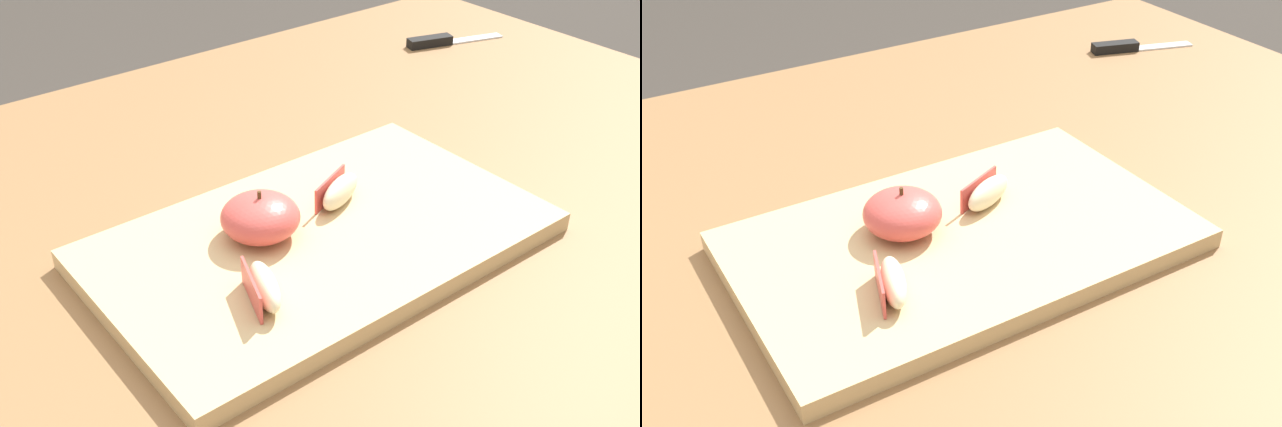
% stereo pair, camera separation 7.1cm
% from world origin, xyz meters
% --- Properties ---
extents(dining_table, '(1.46, 0.83, 0.72)m').
position_xyz_m(dining_table, '(0.00, 0.00, 0.63)').
color(dining_table, brown).
rests_on(dining_table, ground_plane).
extents(cutting_board, '(0.42, 0.25, 0.02)m').
position_xyz_m(cutting_board, '(0.06, -0.09, 0.73)').
color(cutting_board, tan).
rests_on(cutting_board, dining_table).
extents(apple_half_skin_up, '(0.07, 0.07, 0.05)m').
position_xyz_m(apple_half_skin_up, '(0.01, -0.06, 0.76)').
color(apple_half_skin_up, '#D14C47').
rests_on(apple_half_skin_up, cutting_board).
extents(apple_wedge_right, '(0.07, 0.05, 0.03)m').
position_xyz_m(apple_wedge_right, '(0.10, -0.06, 0.75)').
color(apple_wedge_right, beige).
rests_on(apple_wedge_right, cutting_board).
extents(apple_wedge_near_knife, '(0.04, 0.07, 0.03)m').
position_xyz_m(apple_wedge_near_knife, '(-0.04, -0.14, 0.75)').
color(apple_wedge_near_knife, beige).
rests_on(apple_wedge_near_knife, cutting_board).
extents(paring_knife, '(0.16, 0.07, 0.01)m').
position_xyz_m(paring_knife, '(0.53, 0.22, 0.73)').
color(paring_knife, silver).
rests_on(paring_knife, dining_table).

